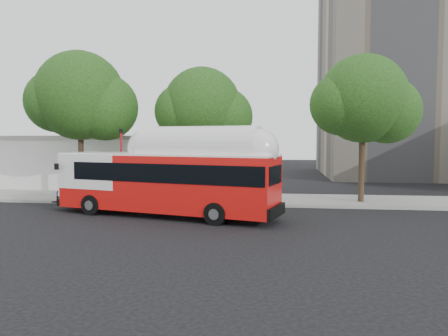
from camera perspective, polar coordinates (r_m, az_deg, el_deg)
The scene contains 11 objects.
ground at distance 22.56m, azimuth -2.91°, elevation -6.49°, with size 120.00×120.00×0.00m, color black.
sidewalk at distance 28.89m, azimuth -0.71°, elevation -4.02°, with size 60.00×5.00×0.15m, color gray.
curb_strip at distance 26.35m, azimuth -1.47°, elevation -4.80°, with size 60.00×0.30×0.15m, color gray.
red_curb_segment at distance 26.94m, azimuth -7.81°, elevation -4.63°, with size 10.00×0.32×0.16m, color maroon.
street_tree_left at distance 30.16m, azimuth -17.44°, elevation 8.57°, with size 6.67×5.80×9.74m.
street_tree_mid at distance 28.32m, azimuth -2.05°, elevation 7.64°, with size 5.75×5.00×8.62m.
street_tree_right at distance 28.37m, azimuth 18.55°, elevation 8.14°, with size 6.21×5.40×9.18m.
apartment_tower at distance 53.57m, azimuth 23.26°, elevation 18.29°, with size 18.00×18.00×37.00m.
low_commercial_bldg at distance 40.08m, azimuth -19.47°, elevation 0.98°, with size 16.20×10.20×4.25m.
transit_bus at distance 22.85m, azimuth -7.49°, elevation -1.94°, with size 12.83×5.57×3.76m.
signal_pole at distance 27.74m, azimuth -13.24°, elevation 0.33°, with size 0.13×0.44×4.64m.
Camera 1 is at (3.79, -21.86, 4.11)m, focal length 35.00 mm.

